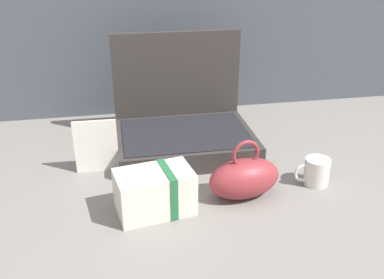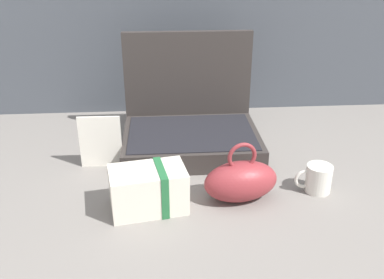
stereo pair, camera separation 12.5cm
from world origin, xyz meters
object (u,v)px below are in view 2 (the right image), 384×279
Objects in this scene: teal_pouch_handbag at (241,181)px; open_suitcase at (190,125)px; cream_toiletry_bag at (149,189)px; info_card_left at (100,142)px; coffee_mug at (318,178)px.

open_suitcase is at bearing 108.04° from teal_pouch_handbag.
teal_pouch_handbag is 1.03× the size of cream_toiletry_bag.
teal_pouch_handbag is at bearing -27.75° from info_card_left.
open_suitcase is at bearing 136.39° from coffee_mug.
cream_toiletry_bag is 1.27× the size of info_card_left.
info_card_left is (-0.40, 0.22, 0.03)m from teal_pouch_handbag.
teal_pouch_handbag is 2.09× the size of coffee_mug.
coffee_mug is (0.34, -0.32, -0.04)m from open_suitcase.
open_suitcase is 0.37m from teal_pouch_handbag.
open_suitcase is at bearing 70.35° from cream_toiletry_bag.
teal_pouch_handbag is 0.25m from cream_toiletry_bag.
cream_toiletry_bag is (-0.25, -0.03, -0.00)m from teal_pouch_handbag.
teal_pouch_handbag reaches higher than coffee_mug.
teal_pouch_handbag is 1.32× the size of info_card_left.
cream_toiletry_bag is at bearing -173.70° from coffee_mug.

